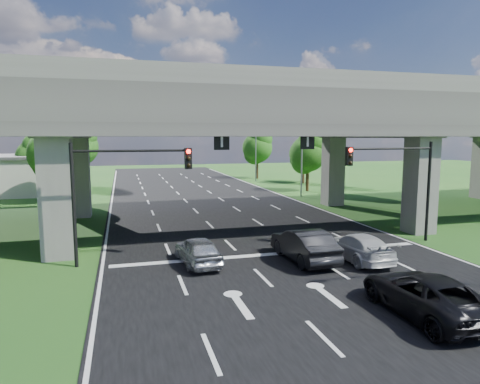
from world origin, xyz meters
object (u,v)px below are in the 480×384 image
signal_left (120,180)px  signal_right (399,173)px  car_dark (304,245)px  car_silver (198,251)px  streetlight_far (299,141)px  streetlight_beyond (253,140)px  car_trailing (426,294)px  car_white (358,247)px

signal_left → signal_right: bearing=0.0°
signal_right → car_dark: (-6.79, -1.99, -3.34)m
car_silver → streetlight_far: bearing=-130.1°
streetlight_beyond → car_dark: (-9.07, -38.05, -5.00)m
signal_right → car_trailing: signal_right is taller
streetlight_far → streetlight_beyond: size_ratio=1.00×
car_white → car_trailing: car_trailing is taller
car_dark → car_white: (2.70, -0.65, -0.14)m
signal_right → streetlight_far: bearing=83.5°
car_silver → car_dark: (5.28, -0.81, 0.12)m
car_dark → signal_right: bearing=-165.5°
signal_right → car_dark: size_ratio=1.21×
streetlight_beyond → car_white: 39.56m
car_silver → car_trailing: bearing=123.6°
signal_right → streetlight_far: streetlight_far is taller
streetlight_far → car_dark: 24.36m
signal_left → car_silver: size_ratio=1.48×
streetlight_beyond → car_silver: streetlight_beyond is taller
streetlight_far → car_white: 24.13m
streetlight_beyond → streetlight_far: bearing=-90.0°
car_dark → car_trailing: 7.43m
car_silver → car_dark: size_ratio=0.82×
streetlight_far → streetlight_beyond: same height
signal_right → streetlight_beyond: size_ratio=0.60×
car_silver → car_trailing: 10.51m
streetlight_beyond → car_dark: 39.44m
car_white → streetlight_far: bearing=-106.9°
streetlight_far → car_trailing: size_ratio=1.87×
signal_left → car_white: signal_left is taller
signal_left → streetlight_beyond: 40.30m
signal_left → car_silver: signal_left is taller
car_silver → streetlight_beyond: bearing=-117.1°
car_silver → car_trailing: car_trailing is taller
signal_right → streetlight_beyond: 36.17m
signal_right → signal_left: bearing=180.0°
car_dark → car_trailing: car_dark is taller
signal_left → streetlight_beyond: (17.92, 36.06, 1.66)m
signal_right → streetlight_far: 20.25m
streetlight_beyond → signal_right: bearing=-93.6°
car_trailing → car_white: bearing=-100.4°
signal_right → signal_left: 15.65m
signal_right → car_silver: (-12.08, -1.18, -3.47)m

